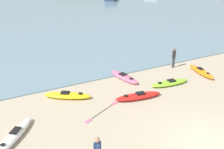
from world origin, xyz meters
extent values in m
plane|color=tan|center=(0.00, 0.00, 0.00)|extent=(400.00, 400.00, 0.00)
cube|color=slate|center=(0.00, 43.77, 0.03)|extent=(160.00, 70.00, 0.06)
ellipsoid|color=#8CCC2D|center=(2.63, 5.77, 0.13)|extent=(2.88, 1.04, 0.27)
cube|color=black|center=(2.77, 5.76, 0.29)|extent=(0.55, 0.47, 0.05)
cylinder|color=black|center=(1.86, 5.84, 0.28)|extent=(0.27, 0.27, 0.02)
ellipsoid|color=yellow|center=(-4.09, 7.22, 0.17)|extent=(2.80, 2.21, 0.34)
cube|color=black|center=(-4.20, 7.30, 0.37)|extent=(0.66, 0.62, 0.05)
cylinder|color=black|center=(-3.43, 6.78, 0.36)|extent=(0.26, 0.26, 0.02)
ellipsoid|color=#E5668C|center=(0.45, 8.12, 0.14)|extent=(1.14, 2.95, 0.28)
cube|color=black|center=(0.43, 8.26, 0.31)|extent=(0.49, 0.57, 0.05)
cylinder|color=black|center=(0.55, 7.34, 0.29)|extent=(0.27, 0.27, 0.02)
ellipsoid|color=red|center=(-0.36, 5.11, 0.16)|extent=(3.01, 1.21, 0.32)
cube|color=black|center=(-0.22, 5.09, 0.35)|extent=(0.59, 0.49, 0.05)
cylinder|color=black|center=(-1.15, 5.25, 0.33)|extent=(0.26, 0.26, 0.02)
ellipsoid|color=white|center=(-7.66, 4.53, 0.17)|extent=(2.51, 2.89, 0.33)
cube|color=black|center=(-7.56, 4.66, 0.36)|extent=(0.62, 0.66, 0.05)
cylinder|color=black|center=(-8.22, 3.84, 0.34)|extent=(0.21, 0.21, 0.02)
ellipsoid|color=orange|center=(5.97, 6.18, 0.17)|extent=(1.14, 2.91, 0.35)
cube|color=black|center=(6.00, 6.32, 0.37)|extent=(0.42, 0.57, 0.05)
cylinder|color=black|center=(5.81, 5.41, 0.36)|extent=(0.21, 0.21, 0.02)
cube|color=navy|center=(-5.15, 0.79, 1.09)|extent=(0.28, 0.28, 0.57)
cylinder|color=navy|center=(-5.27, 0.79, 1.10)|extent=(0.08, 0.08, 0.54)
cylinder|color=navy|center=(-5.03, 0.79, 1.10)|extent=(0.08, 0.08, 0.54)
sphere|color=#A37A5B|center=(-5.15, 0.79, 1.48)|extent=(0.22, 0.22, 0.22)
cylinder|color=#4C4C4C|center=(4.94, 8.20, 0.40)|extent=(0.12, 0.12, 0.79)
cylinder|color=#4C4C4C|center=(5.08, 8.20, 0.40)|extent=(0.12, 0.12, 0.79)
cube|color=#2D2D33|center=(5.01, 8.20, 1.07)|extent=(0.23, 0.20, 0.56)
cylinder|color=#2D2D33|center=(4.90, 8.20, 1.09)|extent=(0.08, 0.08, 0.53)
cylinder|color=#2D2D33|center=(5.13, 8.20, 1.09)|extent=(0.08, 0.08, 0.53)
sphere|color=brown|center=(5.01, 8.20, 1.47)|extent=(0.21, 0.21, 0.21)
cylinder|color=black|center=(-2.99, 4.76, 0.01)|extent=(1.72, 0.85, 0.03)
cube|color=#E5668C|center=(-4.04, 4.25, 0.01)|extent=(0.47, 0.35, 0.03)
cube|color=#E5668C|center=(-1.94, 5.27, 0.01)|extent=(0.47, 0.35, 0.03)
camera|label=1|loc=(-8.50, -6.52, 7.46)|focal=42.00mm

